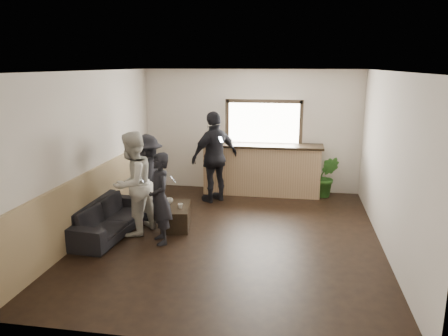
% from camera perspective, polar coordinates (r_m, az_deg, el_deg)
% --- Properties ---
extents(ground, '(5.00, 6.00, 0.01)m').
position_cam_1_polar(ground, '(7.64, 0.93, -8.93)').
color(ground, black).
extents(room_shell, '(5.01, 6.01, 2.80)m').
position_cam_1_polar(room_shell, '(7.36, -4.71, 2.10)').
color(room_shell, silver).
rests_on(room_shell, ground).
extents(bar_counter, '(2.70, 0.68, 2.13)m').
position_cam_1_polar(bar_counter, '(9.98, 4.98, 0.25)').
color(bar_counter, tan).
rests_on(bar_counter, ground).
extents(sofa, '(0.91, 2.02, 0.57)m').
position_cam_1_polar(sofa, '(7.96, -14.84, -6.25)').
color(sofa, black).
rests_on(sofa, ground).
extents(coffee_table, '(0.63, 0.94, 0.39)m').
position_cam_1_polar(coffee_table, '(8.08, -6.27, -6.29)').
color(coffee_table, black).
rests_on(coffee_table, ground).
extents(cup_a, '(0.17, 0.17, 0.10)m').
position_cam_1_polar(cup_a, '(8.19, -7.14, -4.26)').
color(cup_a, silver).
rests_on(cup_a, coffee_table).
extents(cup_b, '(0.13, 0.13, 0.09)m').
position_cam_1_polar(cup_b, '(7.88, -5.72, -4.96)').
color(cup_b, silver).
rests_on(cup_b, coffee_table).
extents(potted_plant, '(0.54, 0.45, 0.93)m').
position_cam_1_polar(potted_plant, '(9.97, 13.23, -1.11)').
color(potted_plant, '#2D6623').
rests_on(potted_plant, ground).
extents(person_a, '(0.60, 0.66, 1.53)m').
position_cam_1_polar(person_a, '(7.23, -8.34, -3.96)').
color(person_a, black).
rests_on(person_a, ground).
extents(person_b, '(0.91, 1.04, 1.81)m').
position_cam_1_polar(person_b, '(7.66, -11.86, -2.02)').
color(person_b, beige).
rests_on(person_b, ground).
extents(person_c, '(0.80, 1.16, 1.64)m').
position_cam_1_polar(person_c, '(8.35, -10.00, -1.25)').
color(person_c, black).
rests_on(person_c, ground).
extents(person_d, '(1.13, 1.15, 1.95)m').
position_cam_1_polar(person_d, '(9.31, -1.20, 1.44)').
color(person_d, black).
rests_on(person_d, ground).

